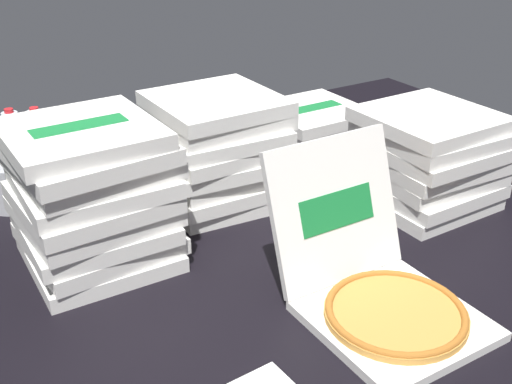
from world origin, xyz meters
TOP-DOWN VIEW (x-y plane):
  - ground_plane at (0.00, 0.00)m, footprint 3.20×2.40m
  - open_pizza_box at (0.07, -0.43)m, footprint 0.40×0.55m
  - pizza_stack_right_near at (-0.47, 0.20)m, footprint 0.44×0.44m
  - pizza_stack_center_near at (0.03, 0.37)m, footprint 0.45×0.44m
  - pizza_stack_right_mid at (0.66, 0.66)m, footprint 0.44×0.44m
  - pizza_stack_left_far at (0.64, -0.04)m, footprint 0.43×0.44m
  - ice_bucket at (-0.57, 0.75)m, footprint 0.31×0.31m
  - water_bottle_0 at (-0.53, 1.00)m, footprint 0.06×0.06m
  - water_bottle_1 at (-0.38, 0.68)m, footprint 0.06×0.06m
  - water_bottle_4 at (-0.44, 0.97)m, footprint 0.06×0.06m

SIDE VIEW (x-z plane):
  - ground_plane at x=0.00m, z-range -0.02..0.00m
  - pizza_stack_right_mid at x=0.66m, z-range 0.00..0.14m
  - open_pizza_box at x=0.07m, z-range -0.13..0.29m
  - ice_bucket at x=-0.57m, z-range 0.00..0.16m
  - water_bottle_0 at x=-0.53m, z-range -0.01..0.25m
  - water_bottle_1 at x=-0.38m, z-range -0.01..0.25m
  - water_bottle_4 at x=-0.44m, z-range -0.01..0.25m
  - pizza_stack_left_far at x=0.64m, z-range 0.00..0.33m
  - pizza_stack_center_near at x=0.03m, z-range 0.00..0.38m
  - pizza_stack_right_near at x=-0.47m, z-range 0.00..0.43m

